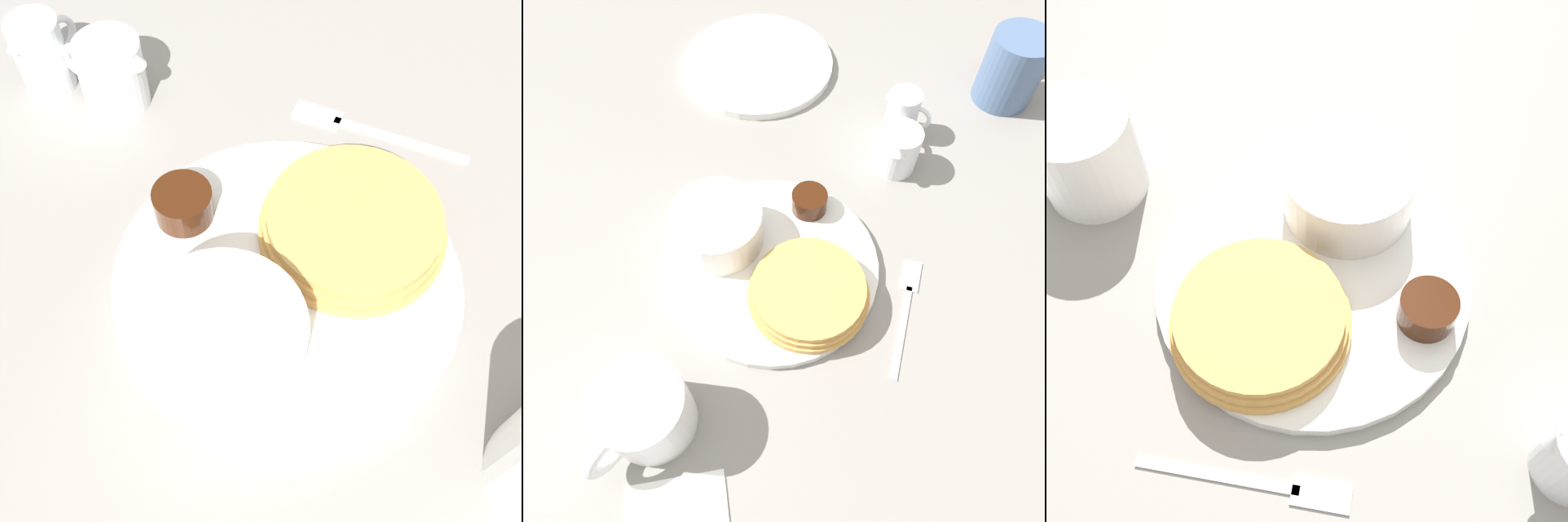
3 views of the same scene
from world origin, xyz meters
TOP-DOWN VIEW (x-y plane):
  - ground_plane at (0.00, 0.00)m, footprint 4.00×4.00m
  - plate at (0.00, 0.00)m, footprint 0.25×0.25m
  - pancake_stack at (0.06, 0.02)m, footprint 0.14×0.14m
  - bowl at (-0.06, -0.05)m, footprint 0.11×0.11m
  - syrup_cup at (-0.06, 0.07)m, footprint 0.04×0.04m
  - butter_ramekin at (-0.08, -0.05)m, footprint 0.05×0.05m
  - coffee_mug at (0.12, -0.18)m, footprint 0.09×0.11m
  - creamer_pitcher_near at (-0.09, 0.21)m, footprint 0.07×0.06m
  - creamer_pitcher_far at (-0.14, 0.25)m, footprint 0.06×0.05m
  - fork at (0.10, 0.13)m, footprint 0.13×0.10m
  - second_mug at (-0.15, 0.43)m, footprint 0.09×0.12m
  - far_plate at (-0.35, 0.11)m, footprint 0.23×0.23m

SIDE VIEW (x-z plane):
  - ground_plane at x=0.00m, z-range 0.00..0.00m
  - fork at x=0.10m, z-range 0.00..0.00m
  - plate at x=0.00m, z-range 0.00..0.01m
  - far_plate at x=-0.35m, z-range 0.00..0.01m
  - pancake_stack at x=0.06m, z-range 0.01..0.04m
  - syrup_cup at x=-0.06m, z-range 0.01..0.04m
  - butter_ramekin at x=-0.08m, z-range 0.01..0.05m
  - creamer_pitcher_near at x=-0.09m, z-range 0.00..0.06m
  - creamer_pitcher_far at x=-0.14m, z-range 0.00..0.07m
  - bowl at x=-0.06m, z-range 0.01..0.07m
  - coffee_mug at x=0.12m, z-range 0.00..0.08m
  - second_mug at x=-0.15m, z-range 0.00..0.10m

